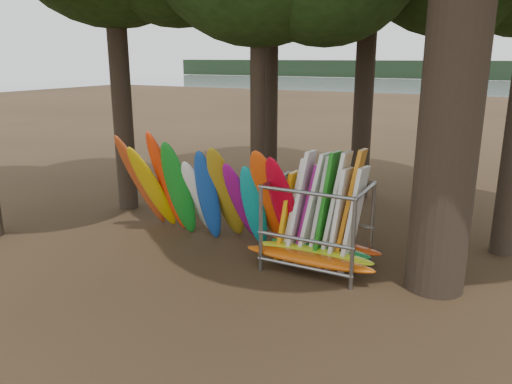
% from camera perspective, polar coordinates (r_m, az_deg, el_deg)
% --- Properties ---
extents(ground, '(120.00, 120.00, 0.00)m').
position_cam_1_polar(ground, '(12.19, -0.95, -8.34)').
color(ground, '#47331E').
rests_on(ground, ground).
extents(lake, '(160.00, 160.00, 0.00)m').
position_cam_1_polar(lake, '(70.16, 23.76, 9.99)').
color(lake, gray).
rests_on(lake, ground).
extents(far_shore, '(160.00, 4.00, 4.00)m').
position_cam_1_polar(far_shore, '(119.94, 25.92, 12.38)').
color(far_shore, black).
rests_on(far_shore, ground).
extents(kayak_row, '(5.34, 2.10, 3.14)m').
position_cam_1_polar(kayak_row, '(13.26, -5.29, -0.30)').
color(kayak_row, '#B9441A').
rests_on(kayak_row, ground).
extents(storage_rack, '(3.15, 1.59, 2.91)m').
position_cam_1_polar(storage_rack, '(11.80, 7.05, -4.09)').
color(storage_rack, gray).
rests_on(storage_rack, ground).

